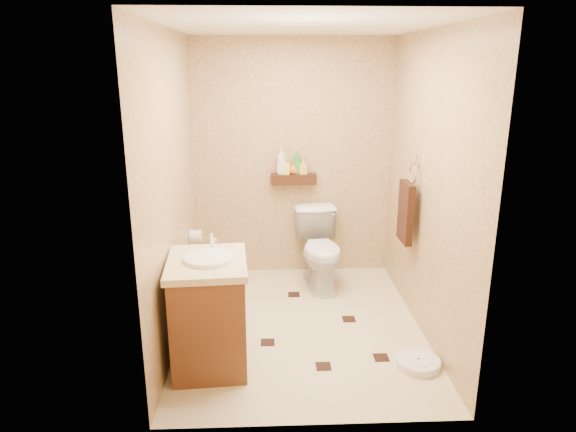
{
  "coord_description": "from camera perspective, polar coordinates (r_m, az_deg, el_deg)",
  "views": [
    {
      "loc": [
        -0.27,
        -3.9,
        2.13
      ],
      "look_at": [
        -0.1,
        0.25,
        0.9
      ],
      "focal_mm": 32.0,
      "sensor_mm": 36.0,
      "label": 1
    }
  ],
  "objects": [
    {
      "name": "vanity",
      "position": [
        3.8,
        -8.76,
        -10.41
      ],
      "size": [
        0.6,
        0.71,
        0.95
      ],
      "rotation": [
        0.0,
        0.0,
        0.07
      ],
      "color": "brown",
      "rests_on": "ground"
    },
    {
      "name": "towel_ring",
      "position": [
        4.48,
        13.01,
        0.71
      ],
      "size": [
        0.12,
        0.3,
        0.76
      ],
      "color": "silver",
      "rests_on": "wall_right"
    },
    {
      "name": "ceiling",
      "position": [
        3.92,
        1.66,
        20.43
      ],
      "size": [
        2.0,
        2.5,
        0.02
      ],
      "primitive_type": "cube",
      "color": "white",
      "rests_on": "wall_back"
    },
    {
      "name": "wall_right",
      "position": [
        4.21,
        15.25,
        3.14
      ],
      "size": [
        0.04,
        2.5,
        2.4
      ],
      "primitive_type": "cube",
      "color": "tan",
      "rests_on": "ground"
    },
    {
      "name": "wall_shelf",
      "position": [
        5.2,
        0.62,
        4.15
      ],
      "size": [
        0.46,
        0.14,
        0.1
      ],
      "primitive_type": "cube",
      "color": "#371E0F",
      "rests_on": "wall_back"
    },
    {
      "name": "wall_back",
      "position": [
        5.24,
        0.58,
        6.26
      ],
      "size": [
        2.0,
        0.04,
        2.4
      ],
      "primitive_type": "cube",
      "color": "tan",
      "rests_on": "ground"
    },
    {
      "name": "toilet_brush",
      "position": [
        5.38,
        -8.15,
        -5.24
      ],
      "size": [
        0.1,
        0.1,
        0.44
      ],
      "color": "#1A6769",
      "rests_on": "ground"
    },
    {
      "name": "bathroom_scale",
      "position": [
        4.02,
        14.25,
        -15.53
      ],
      "size": [
        0.35,
        0.35,
        0.06
      ],
      "rotation": [
        0.0,
        0.0,
        0.09
      ],
      "color": "white",
      "rests_on": "ground"
    },
    {
      "name": "bottle_c",
      "position": [
        5.18,
        0.62,
        5.42
      ],
      "size": [
        0.15,
        0.15,
        0.13
      ],
      "primitive_type": "imported",
      "rotation": [
        0.0,
        0.0,
        3.93
      ],
      "color": "#E5561A",
      "rests_on": "wall_shelf"
    },
    {
      "name": "ground",
      "position": [
        4.45,
        1.4,
        -12.09
      ],
      "size": [
        2.5,
        2.5,
        0.0
      ],
      "primitive_type": "plane",
      "color": "beige",
      "rests_on": "ground"
    },
    {
      "name": "wall_left",
      "position": [
        4.08,
        -12.67,
        2.9
      ],
      "size": [
        0.04,
        2.5,
        2.4
      ],
      "primitive_type": "cube",
      "color": "tan",
      "rests_on": "ground"
    },
    {
      "name": "wall_front",
      "position": [
        2.82,
        3.26,
        -2.74
      ],
      "size": [
        2.0,
        0.04,
        2.4
      ],
      "primitive_type": "cube",
      "color": "tan",
      "rests_on": "ground"
    },
    {
      "name": "bottle_e",
      "position": [
        5.18,
        1.68,
        5.64
      ],
      "size": [
        0.08,
        0.08,
        0.17
      ],
      "primitive_type": "imported",
      "rotation": [
        0.0,
        0.0,
        4.77
      ],
      "color": "gold",
      "rests_on": "wall_shelf"
    },
    {
      "name": "toilet",
      "position": [
        5.08,
        3.67,
        -3.75
      ],
      "size": [
        0.5,
        0.78,
        0.76
      ],
      "primitive_type": "imported",
      "rotation": [
        0.0,
        0.0,
        0.11
      ],
      "color": "white",
      "rests_on": "ground"
    },
    {
      "name": "toilet_paper",
      "position": [
        4.85,
        -10.24,
        -2.18
      ],
      "size": [
        0.12,
        0.11,
        0.12
      ],
      "color": "white",
      "rests_on": "wall_left"
    },
    {
      "name": "bottle_d",
      "position": [
        5.17,
        1.01,
        5.98
      ],
      "size": [
        0.11,
        0.11,
        0.24
      ],
      "primitive_type": "imported",
      "rotation": [
        0.0,
        0.0,
        1.84
      ],
      "color": "#2B8234",
      "rests_on": "wall_shelf"
    },
    {
      "name": "bottle_b",
      "position": [
        5.17,
        -0.3,
        5.6
      ],
      "size": [
        0.08,
        0.08,
        0.17
      ],
      "primitive_type": "imported",
      "rotation": [
        0.0,
        0.0,
        4.8
      ],
      "color": "yellow",
      "rests_on": "wall_shelf"
    },
    {
      "name": "bottle_a",
      "position": [
        5.16,
        -0.75,
        6.18
      ],
      "size": [
        0.15,
        0.15,
        0.28
      ],
      "primitive_type": "imported",
      "rotation": [
        0.0,
        0.0,
        4.08
      ],
      "color": "silver",
      "rests_on": "wall_shelf"
    },
    {
      "name": "floor_accents",
      "position": [
        4.43,
        1.93,
        -12.2
      ],
      "size": [
        1.28,
        1.34,
        0.01
      ],
      "color": "black",
      "rests_on": "ground"
    }
  ]
}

